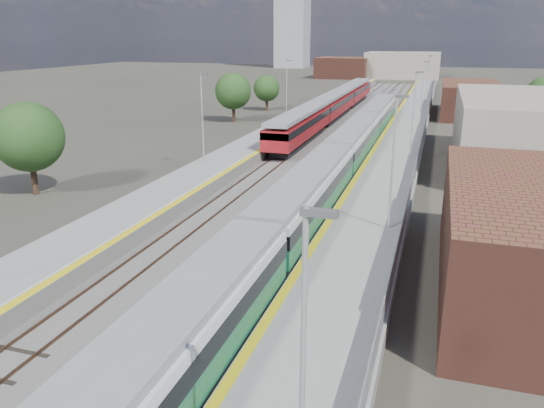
% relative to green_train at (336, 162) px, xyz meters
% --- Properties ---
extents(ground, '(320.00, 320.00, 0.00)m').
position_rel_green_train_xyz_m(ground, '(-1.50, 17.08, -2.08)').
color(ground, '#47443A').
rests_on(ground, ground).
extents(ballast_bed, '(10.50, 155.00, 0.06)m').
position_rel_green_train_xyz_m(ballast_bed, '(-3.75, 19.58, -2.05)').
color(ballast_bed, '#565451').
rests_on(ballast_bed, ground).
extents(tracks, '(8.96, 160.00, 0.17)m').
position_rel_green_train_xyz_m(tracks, '(-3.15, 21.26, -1.98)').
color(tracks, '#4C3323').
rests_on(tracks, ground).
extents(platform_right, '(4.70, 155.00, 8.52)m').
position_rel_green_train_xyz_m(platform_right, '(3.78, 19.57, -1.55)').
color(platform_right, slate).
rests_on(platform_right, ground).
extents(platform_left, '(4.30, 155.00, 8.52)m').
position_rel_green_train_xyz_m(platform_left, '(-10.55, 19.57, -1.57)').
color(platform_left, slate).
rests_on(platform_left, ground).
extents(buildings, '(72.00, 185.50, 40.00)m').
position_rel_green_train_xyz_m(buildings, '(-19.62, 105.68, 8.62)').
color(buildings, brown).
rests_on(buildings, ground).
extents(green_train, '(2.69, 74.91, 2.96)m').
position_rel_green_train_xyz_m(green_train, '(0.00, 0.00, 0.00)').
color(green_train, black).
rests_on(green_train, ground).
extents(red_train, '(2.83, 57.43, 3.57)m').
position_rel_green_train_xyz_m(red_train, '(-7.00, 35.08, 0.03)').
color(red_train, black).
rests_on(red_train, ground).
extents(tree_a, '(5.11, 5.11, 6.93)m').
position_rel_green_train_xyz_m(tree_a, '(-21.27, -8.47, 2.28)').
color(tree_a, '#382619').
rests_on(tree_a, ground).
extents(tree_b, '(4.94, 4.94, 6.69)m').
position_rel_green_train_xyz_m(tree_b, '(-19.73, 28.69, 2.13)').
color(tree_b, '#382619').
rests_on(tree_b, ground).
extents(tree_c, '(4.12, 4.12, 5.58)m').
position_rel_green_train_xyz_m(tree_c, '(-18.94, 41.05, 1.42)').
color(tree_c, '#382619').
rests_on(tree_c, ground).
extents(tree_d, '(4.65, 4.65, 6.30)m').
position_rel_green_train_xyz_m(tree_d, '(20.47, 39.54, 1.88)').
color(tree_d, '#382619').
rests_on(tree_d, ground).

